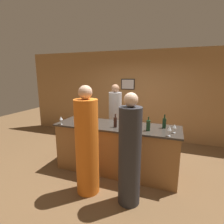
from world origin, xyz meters
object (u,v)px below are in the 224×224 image
at_px(guest_0, 130,154).
at_px(wine_bottle_1, 148,125).
at_px(bartender, 115,121).
at_px(wine_bottle_0, 115,122).
at_px(guest_1, 87,145).
at_px(wine_bottle_2, 164,123).

xyz_separation_m(guest_0, wine_bottle_1, (0.17, 0.71, 0.29)).
relative_size(bartender, guest_0, 1.00).
height_order(wine_bottle_0, wine_bottle_1, wine_bottle_0).
relative_size(bartender, wine_bottle_1, 6.79).
bearing_deg(wine_bottle_1, guest_1, -143.29).
bearing_deg(wine_bottle_0, wine_bottle_1, -0.28).
bearing_deg(wine_bottle_0, guest_1, -111.62).
bearing_deg(guest_0, guest_1, 178.30).
xyz_separation_m(bartender, guest_1, (0.08, -1.75, 0.03)).
relative_size(wine_bottle_1, wine_bottle_2, 0.99).
distance_m(guest_0, guest_1, 0.76).
xyz_separation_m(guest_0, wine_bottle_0, (-0.48, 0.72, 0.29)).
distance_m(guest_0, wine_bottle_2, 1.12).
distance_m(bartender, wine_bottle_2, 1.53).
bearing_deg(wine_bottle_0, guest_0, -56.14).
relative_size(bartender, guest_1, 0.96).
distance_m(bartender, guest_0, 1.96).
xyz_separation_m(guest_1, wine_bottle_1, (0.93, 0.69, 0.26)).
bearing_deg(bartender, guest_1, 92.71).
bearing_deg(guest_1, wine_bottle_0, 68.38).
bearing_deg(bartender, wine_bottle_0, 108.79).
height_order(guest_0, guest_1, guest_1).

